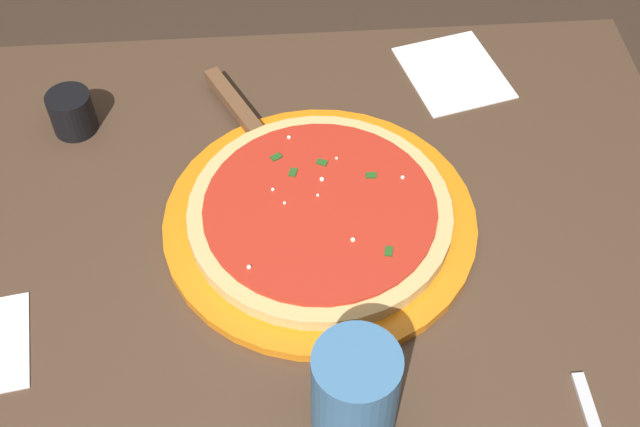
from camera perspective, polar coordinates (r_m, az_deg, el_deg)
name	(u,v)px	position (r m, az deg, el deg)	size (l,w,h in m)	color
restaurant_table	(310,336)	(1.00, -0.70, -8.53)	(0.90, 0.77, 0.74)	black
serving_plate	(320,221)	(0.90, 0.00, -0.56)	(0.34, 0.34, 0.01)	orange
pizza	(320,212)	(0.89, 0.00, 0.09)	(0.29, 0.29, 0.02)	#DBB26B
pizza_server	(250,124)	(0.99, -4.92, 6.22)	(0.14, 0.22, 0.01)	silver
cup_tall_drink	(355,393)	(0.73, 2.45, -12.40)	(0.08, 0.08, 0.12)	teal
cup_small_sauce	(72,112)	(1.03, -16.89, 6.75)	(0.05, 0.05, 0.05)	black
napkin_folded_right	(453,72)	(1.10, 9.26, 9.67)	(0.12, 0.14, 0.00)	white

